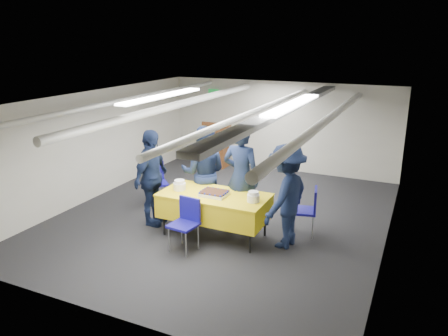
{
  "coord_description": "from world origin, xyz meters",
  "views": [
    {
      "loc": [
        3.34,
        -7.18,
        3.37
      ],
      "look_at": [
        0.11,
        -0.2,
        1.05
      ],
      "focal_mm": 35.0,
      "sensor_mm": 36.0,
      "label": 1
    }
  ],
  "objects": [
    {
      "name": "sailor_d",
      "position": [
        1.45,
        -0.69,
        0.88
      ],
      "size": [
        0.85,
        1.23,
        1.75
      ],
      "primitive_type": "imported",
      "rotation": [
        0.0,
        0.0,
        -1.76
      ],
      "color": "black",
      "rests_on": "ground"
    },
    {
      "name": "chair_near",
      "position": [
        0.03,
        -1.49,
        0.53
      ],
      "size": [
        0.46,
        0.46,
        0.87
      ],
      "color": "gray",
      "rests_on": "ground"
    },
    {
      "name": "sailor_c",
      "position": [
        -1.05,
        -0.86,
        0.9
      ],
      "size": [
        0.52,
        1.08,
        1.79
      ],
      "primitive_type": "imported",
      "rotation": [
        0.0,
        0.0,
        1.65
      ],
      "color": "black",
      "rests_on": "ground"
    },
    {
      "name": "podium",
      "position": [
        -1.6,
        3.05,
        0.61
      ],
      "size": [
        0.62,
        0.53,
        1.25
      ],
      "color": "brown",
      "rests_on": "ground"
    },
    {
      "name": "chair_left",
      "position": [
        -1.59,
        0.07,
        0.53
      ],
      "size": [
        0.59,
        0.59,
        0.87
      ],
      "color": "gray",
      "rests_on": "ground"
    },
    {
      "name": "plate_stack_left",
      "position": [
        -0.44,
        -0.9,
        0.85
      ],
      "size": [
        0.22,
        0.22,
        0.18
      ],
      "color": "white",
      "rests_on": "serving_table"
    },
    {
      "name": "sheet_cake",
      "position": [
        0.24,
        -0.9,
        0.81
      ],
      "size": [
        0.46,
        0.36,
        0.08
      ],
      "color": "white",
      "rests_on": "serving_table"
    },
    {
      "name": "ground",
      "position": [
        0.0,
        0.0,
        0.0
      ],
      "size": [
        7.0,
        7.0,
        0.0
      ],
      "primitive_type": "plane",
      "color": "black",
      "rests_on": "ground"
    },
    {
      "name": "sailor_a",
      "position": [
        0.52,
        -0.36,
        0.97
      ],
      "size": [
        0.73,
        0.51,
        1.93
      ],
      "primitive_type": "imported",
      "rotation": [
        0.0,
        0.0,
        3.08
      ],
      "color": "black",
      "rests_on": "ground"
    },
    {
      "name": "serving_table",
      "position": [
        0.22,
        -0.85,
        0.56
      ],
      "size": [
        1.87,
        0.94,
        0.77
      ],
      "color": "black",
      "rests_on": "ground"
    },
    {
      "name": "chair_right",
      "position": [
        1.7,
        -0.14,
        0.53
      ],
      "size": [
        0.5,
        0.5,
        0.87
      ],
      "color": "gray",
      "rests_on": "ground"
    },
    {
      "name": "room_shell",
      "position": [
        0.09,
        0.41,
        1.81
      ],
      "size": [
        6.0,
        7.0,
        2.3
      ],
      "color": "beige",
      "rests_on": "ground"
    },
    {
      "name": "plate_stack_right",
      "position": [
        0.96,
        -0.9,
        0.85
      ],
      "size": [
        0.21,
        0.21,
        0.18
      ],
      "color": "white",
      "rests_on": "serving_table"
    },
    {
      "name": "sailor_b",
      "position": [
        -0.32,
        -0.2,
        0.9
      ],
      "size": [
        1.05,
        0.93,
        1.8
      ],
      "primitive_type": "imported",
      "rotation": [
        0.0,
        0.0,
        3.47
      ],
      "color": "black",
      "rests_on": "ground"
    }
  ]
}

